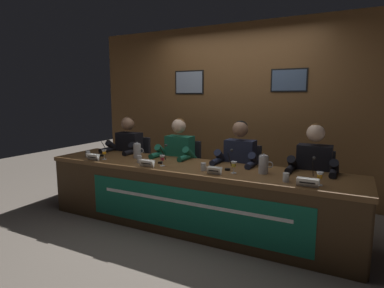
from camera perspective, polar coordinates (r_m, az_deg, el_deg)
The scene contains 29 objects.
ground_plane at distance 3.88m, azimuth 0.00°, elevation -14.52°, with size 12.00×12.00×0.00m, color #70665B.
wall_back_panelled at distance 4.94m, azimuth 8.00°, elevation 5.97°, with size 4.90×0.14×2.60m.
conference_table at distance 3.61m, azimuth -0.79°, elevation -7.76°, with size 3.70×0.79×0.74m.
chair_far_left at distance 4.87m, azimuth -10.29°, elevation -4.32°, with size 0.44×0.45×0.91m.
panelist_far_left at distance 4.66m, azimuth -11.88°, elevation -1.48°, with size 0.51×0.48×1.24m.
nameplate_far_left at distance 4.13m, azimuth -17.49°, elevation -2.25°, with size 0.18×0.06×0.08m.
juice_glass_far_left at distance 4.13m, azimuth -15.63°, elevation -1.53°, with size 0.06×0.06×0.12m.
water_cup_far_left at distance 4.35m, azimuth -18.31°, elevation -1.78°, with size 0.06×0.06×0.08m.
microphone_far_left at distance 4.38m, azimuth -15.65°, elevation -1.10°, with size 0.06×0.17×0.22m.
chair_center_left at distance 4.41m, azimuth -1.46°, elevation -5.55°, with size 0.44×0.45×0.91m.
panelist_center_left at distance 4.18m, azimuth -2.80°, elevation -2.46°, with size 0.51×0.48×1.24m.
nameplate_center_left at distance 3.61m, azimuth -8.19°, elevation -3.47°, with size 0.19×0.06×0.08m.
juice_glass_center_left at distance 3.62m, azimuth -5.38°, elevation -2.65°, with size 0.06×0.06×0.12m.
water_cup_center_left at distance 3.85m, azimuth -9.49°, elevation -2.76°, with size 0.06×0.06×0.08m.
microphone_center_left at distance 3.79m, azimuth -5.41°, elevation -2.31°, with size 0.06×0.17×0.22m.
chair_center_right at distance 4.09m, azimuth 9.12°, elevation -6.83°, with size 0.44×0.45×0.91m.
panelist_center_right at distance 3.84m, azimuth 8.28°, elevation -3.58°, with size 0.51×0.48×1.24m.
nameplate_center_right at distance 3.24m, azimuth 4.03°, elevation -4.81°, with size 0.15×0.06×0.08m.
juice_glass_center_right at distance 3.30m, azimuth 7.56°, elevation -3.80°, with size 0.06×0.06×0.12m.
water_cup_center_right at distance 3.40m, azimuth 2.08°, elevation -4.21°, with size 0.06×0.06×0.08m.
microphone_center_right at distance 3.46m, azimuth 6.70°, elevation -3.41°, with size 0.06×0.17×0.22m.
chair_far_right at distance 3.92m, azimuth 21.13°, elevation -8.01°, with size 0.44×0.45×0.91m.
panelist_far_right at distance 3.66m, azimuth 21.02°, elevation -4.69°, with size 0.51×0.48×1.24m.
nameplate_far_right at distance 2.98m, azimuth 20.18°, elevation -6.54°, with size 0.19×0.06×0.08m.
juice_glass_far_right at distance 3.06m, azimuth 22.13°, elevation -5.40°, with size 0.06×0.06×0.12m.
water_cup_far_right at distance 3.09m, azimuth 16.66°, elevation -5.88°, with size 0.06×0.06×0.08m.
microphone_far_right at distance 3.22m, azimuth 20.96°, elevation -4.83°, with size 0.06×0.17×0.22m.
water_pitcher_left_side at distance 4.13m, azimuth -9.88°, elevation -1.20°, with size 0.15×0.10×0.21m.
water_pitcher_right_side at distance 3.35m, azimuth 12.84°, elevation -3.62°, with size 0.15×0.10×0.21m.
Camera 1 is at (1.64, -3.17, 1.53)m, focal length 29.47 mm.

